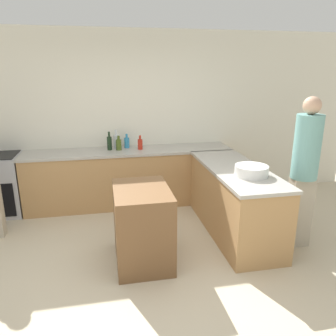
{
  "coord_description": "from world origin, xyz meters",
  "views": [
    {
      "loc": [
        -0.37,
        -2.88,
        2.09
      ],
      "look_at": [
        0.38,
        0.87,
        0.94
      ],
      "focal_mm": 35.0,
      "sensor_mm": 36.0,
      "label": 1
    }
  ],
  "objects_px": {
    "island_table": "(142,225)",
    "vinegar_bottle_clear": "(116,141)",
    "dish_soap_bottle": "(127,142)",
    "person_at_peninsula": "(304,167)",
    "olive_oil_bottle": "(119,144)",
    "hot_sauce_bottle": "(140,144)",
    "mixing_bowl": "(251,171)",
    "wine_bottle_dark": "(109,143)"
  },
  "relations": [
    {
      "from": "island_table",
      "to": "vinegar_bottle_clear",
      "type": "xyz_separation_m",
      "value": [
        -0.18,
        1.82,
        0.58
      ]
    },
    {
      "from": "dish_soap_bottle",
      "to": "person_at_peninsula",
      "type": "xyz_separation_m",
      "value": [
        1.92,
        -1.87,
        0.02
      ]
    },
    {
      "from": "island_table",
      "to": "olive_oil_bottle",
      "type": "relative_size",
      "value": 3.9
    },
    {
      "from": "olive_oil_bottle",
      "to": "dish_soap_bottle",
      "type": "xyz_separation_m",
      "value": [
        0.13,
        0.12,
        -0.0
      ]
    },
    {
      "from": "hot_sauce_bottle",
      "to": "person_at_peninsula",
      "type": "bearing_deg",
      "value": -44.81
    },
    {
      "from": "hot_sauce_bottle",
      "to": "olive_oil_bottle",
      "type": "distance_m",
      "value": 0.33
    },
    {
      "from": "island_table",
      "to": "hot_sauce_bottle",
      "type": "xyz_separation_m",
      "value": [
        0.18,
        1.69,
        0.55
      ]
    },
    {
      "from": "olive_oil_bottle",
      "to": "mixing_bowl",
      "type": "bearing_deg",
      "value": -47.94
    },
    {
      "from": "hot_sauce_bottle",
      "to": "dish_soap_bottle",
      "type": "bearing_deg",
      "value": 141.68
    },
    {
      "from": "island_table",
      "to": "person_at_peninsula",
      "type": "distance_m",
      "value": 1.99
    },
    {
      "from": "island_table",
      "to": "mixing_bowl",
      "type": "bearing_deg",
      "value": 4.74
    },
    {
      "from": "dish_soap_bottle",
      "to": "olive_oil_bottle",
      "type": "bearing_deg",
      "value": -137.6
    },
    {
      "from": "hot_sauce_bottle",
      "to": "vinegar_bottle_clear",
      "type": "height_order",
      "value": "vinegar_bottle_clear"
    },
    {
      "from": "wine_bottle_dark",
      "to": "dish_soap_bottle",
      "type": "relative_size",
      "value": 1.29
    },
    {
      "from": "olive_oil_bottle",
      "to": "person_at_peninsula",
      "type": "relative_size",
      "value": 0.12
    },
    {
      "from": "vinegar_bottle_clear",
      "to": "person_at_peninsula",
      "type": "distance_m",
      "value": 2.78
    },
    {
      "from": "mixing_bowl",
      "to": "person_at_peninsula",
      "type": "distance_m",
      "value": 0.61
    },
    {
      "from": "dish_soap_bottle",
      "to": "person_at_peninsula",
      "type": "distance_m",
      "value": 2.68
    },
    {
      "from": "mixing_bowl",
      "to": "dish_soap_bottle",
      "type": "distance_m",
      "value": 2.18
    },
    {
      "from": "mixing_bowl",
      "to": "olive_oil_bottle",
      "type": "distance_m",
      "value": 2.17
    },
    {
      "from": "mixing_bowl",
      "to": "hot_sauce_bottle",
      "type": "height_order",
      "value": "hot_sauce_bottle"
    },
    {
      "from": "vinegar_bottle_clear",
      "to": "person_at_peninsula",
      "type": "bearing_deg",
      "value": -41.43
    },
    {
      "from": "island_table",
      "to": "wine_bottle_dark",
      "type": "relative_size",
      "value": 3.03
    },
    {
      "from": "dish_soap_bottle",
      "to": "mixing_bowl",
      "type": "bearing_deg",
      "value": -52.71
    },
    {
      "from": "mixing_bowl",
      "to": "vinegar_bottle_clear",
      "type": "bearing_deg",
      "value": 131.04
    },
    {
      "from": "island_table",
      "to": "person_at_peninsula",
      "type": "height_order",
      "value": "person_at_peninsula"
    },
    {
      "from": "mixing_bowl",
      "to": "wine_bottle_dark",
      "type": "height_order",
      "value": "wine_bottle_dark"
    },
    {
      "from": "island_table",
      "to": "hot_sauce_bottle",
      "type": "height_order",
      "value": "hot_sauce_bottle"
    },
    {
      "from": "wine_bottle_dark",
      "to": "island_table",
      "type": "bearing_deg",
      "value": -80.72
    },
    {
      "from": "hot_sauce_bottle",
      "to": "olive_oil_bottle",
      "type": "height_order",
      "value": "olive_oil_bottle"
    },
    {
      "from": "person_at_peninsula",
      "to": "olive_oil_bottle",
      "type": "bearing_deg",
      "value": 139.64
    },
    {
      "from": "olive_oil_bottle",
      "to": "person_at_peninsula",
      "type": "bearing_deg",
      "value": -40.36
    },
    {
      "from": "vinegar_bottle_clear",
      "to": "mixing_bowl",
      "type": "bearing_deg",
      "value": -48.96
    },
    {
      "from": "hot_sauce_bottle",
      "to": "dish_soap_bottle",
      "type": "distance_m",
      "value": 0.25
    },
    {
      "from": "olive_oil_bottle",
      "to": "vinegar_bottle_clear",
      "type": "bearing_deg",
      "value": 108.62
    },
    {
      "from": "island_table",
      "to": "dish_soap_bottle",
      "type": "bearing_deg",
      "value": 90.34
    },
    {
      "from": "mixing_bowl",
      "to": "person_at_peninsula",
      "type": "height_order",
      "value": "person_at_peninsula"
    },
    {
      "from": "vinegar_bottle_clear",
      "to": "olive_oil_bottle",
      "type": "xyz_separation_m",
      "value": [
        0.03,
        -0.1,
        -0.03
      ]
    },
    {
      "from": "vinegar_bottle_clear",
      "to": "dish_soap_bottle",
      "type": "height_order",
      "value": "vinegar_bottle_clear"
    },
    {
      "from": "mixing_bowl",
      "to": "hot_sauce_bottle",
      "type": "distance_m",
      "value": 1.94
    },
    {
      "from": "hot_sauce_bottle",
      "to": "wine_bottle_dark",
      "type": "distance_m",
      "value": 0.47
    },
    {
      "from": "hot_sauce_bottle",
      "to": "person_at_peninsula",
      "type": "relative_size",
      "value": 0.12
    }
  ]
}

